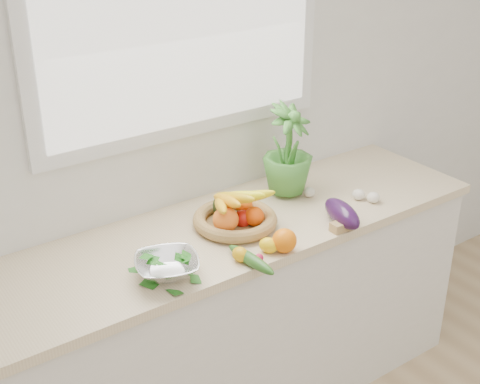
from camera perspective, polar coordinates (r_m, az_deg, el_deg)
back_wall at (r=2.70m, az=-4.85°, el=7.88°), size 4.50×0.02×2.70m
counter_cabinet at (r=2.90m, az=-1.05°, el=-11.19°), size 2.20×0.58×0.86m
countertop at (r=2.66m, az=-1.13°, el=-3.42°), size 2.24×0.62×0.04m
orange_loose at (r=2.47m, az=3.82°, el=-4.16°), size 0.11×0.11×0.09m
lemon_a at (r=2.42m, az=0.03°, el=-5.35°), size 0.06×0.07×0.05m
lemon_b at (r=2.70m, az=8.72°, el=-2.11°), size 0.09×0.09×0.06m
lemon_c at (r=2.47m, az=2.47°, el=-4.56°), size 0.09×0.09×0.06m
apple at (r=2.64m, az=0.23°, el=-2.28°), size 0.08×0.08×0.07m
ginger at (r=2.66m, az=8.87°, el=-2.81°), size 0.12×0.05×0.04m
garlic_a at (r=2.91m, az=10.08°, el=-0.21°), size 0.06×0.06×0.05m
garlic_b at (r=2.90m, az=5.95°, el=-0.02°), size 0.05×0.05×0.04m
garlic_c at (r=2.89m, az=11.31°, el=-0.46°), size 0.07×0.07×0.05m
eggplant at (r=2.68m, az=8.70°, el=-1.83°), size 0.14×0.25×0.09m
cucumber at (r=2.40m, az=0.93°, el=-5.78°), size 0.06×0.25×0.05m
radish at (r=2.42m, az=1.64°, el=-5.65°), size 0.04×0.04×0.03m
potted_herb at (r=2.84m, az=4.13°, el=3.70°), size 0.28×0.28×0.39m
fruit_basket at (r=2.63m, az=-0.49°, el=-1.98°), size 0.40×0.40×0.18m
colander_with_spinach at (r=2.32m, az=-6.26°, el=-5.98°), size 0.29×0.29×0.12m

